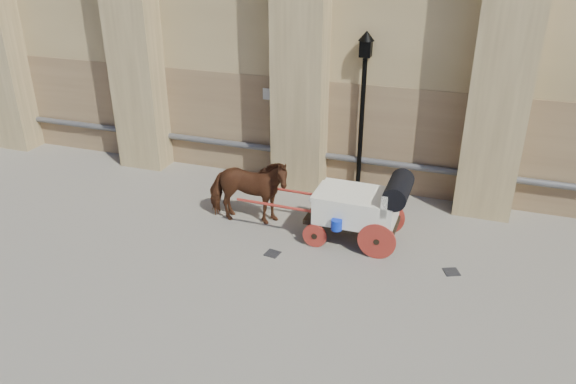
% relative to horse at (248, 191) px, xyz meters
% --- Properties ---
extents(ground, '(90.00, 90.00, 0.00)m').
position_rel_horse_xyz_m(ground, '(1.53, -1.07, -0.89)').
color(ground, slate).
rests_on(ground, ground).
extents(horse, '(2.22, 1.27, 1.77)m').
position_rel_horse_xyz_m(horse, '(0.00, 0.00, 0.00)').
color(horse, '#572C1B').
rests_on(horse, ground).
extents(carriage, '(4.05, 1.44, 1.77)m').
position_rel_horse_xyz_m(carriage, '(2.87, -0.01, 0.07)').
color(carriage, black).
rests_on(carriage, ground).
extents(street_lamp, '(0.41, 0.41, 4.42)m').
position_rel_horse_xyz_m(street_lamp, '(2.19, 2.73, 1.48)').
color(street_lamp, black).
rests_on(street_lamp, ground).
extents(drain_grate_near, '(0.37, 0.37, 0.01)m').
position_rel_horse_xyz_m(drain_grate_near, '(1.08, -1.21, -0.88)').
color(drain_grate_near, black).
rests_on(drain_grate_near, ground).
extents(drain_grate_far, '(0.42, 0.42, 0.01)m').
position_rel_horse_xyz_m(drain_grate_far, '(5.03, -0.65, -0.88)').
color(drain_grate_far, black).
rests_on(drain_grate_far, ground).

